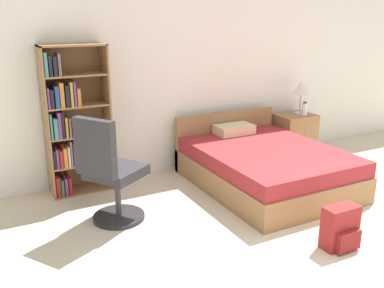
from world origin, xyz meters
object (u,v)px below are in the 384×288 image
table_lamp (301,89)px  backpack_red (341,228)px  bookshelf (70,122)px  bed (263,165)px  nightstand (294,135)px  water_bottle (304,109)px  office_chair (110,174)px

table_lamp → backpack_red: bearing=-122.8°
bookshelf → bed: (2.07, -0.84, -0.59)m
bed → backpack_red: (-0.28, -1.51, -0.06)m
nightstand → backpack_red: nightstand is taller
bookshelf → backpack_red: 3.03m
water_bottle → backpack_red: size_ratio=0.50×
nightstand → backpack_red: bearing=-121.3°
bookshelf → backpack_red: (1.79, -2.35, -0.65)m
bed → nightstand: size_ratio=3.17×
bookshelf → table_lamp: bearing=-2.1°
bookshelf → bed: bookshelf is taller
office_chair → table_lamp: bearing=15.2°
table_lamp → office_chair: bearing=-164.8°
water_bottle → bed: bearing=-152.1°
office_chair → water_bottle: office_chair is taller
bed → nightstand: 1.30m
water_bottle → backpack_red: bearing=-123.9°
table_lamp → backpack_red: table_lamp is taller
office_chair → nightstand: size_ratio=1.80×
water_bottle → office_chair: bearing=-166.7°
nightstand → table_lamp: table_lamp is taller
bed → office_chair: bearing=-176.4°
water_bottle → bookshelf: bearing=175.9°
bed → backpack_red: bed is taller
bed → table_lamp: bearing=31.7°
bookshelf → nightstand: bearing=-2.1°
table_lamp → bed: bearing=-148.3°
bookshelf → table_lamp: size_ratio=3.53×
table_lamp → water_bottle: size_ratio=2.43×
office_chair → table_lamp: size_ratio=2.31×
office_chair → nightstand: bearing=15.6°
water_bottle → backpack_red: (-1.43, -2.12, -0.52)m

